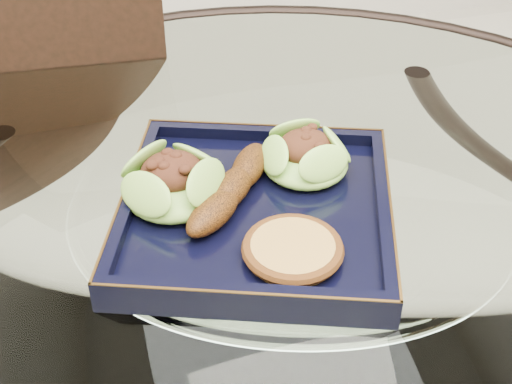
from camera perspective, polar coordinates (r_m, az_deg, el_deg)
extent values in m
cylinder|color=white|center=(0.73, 2.70, -3.63)|extent=(1.10, 1.10, 0.01)
torus|color=black|center=(0.73, 2.70, -3.63)|extent=(1.13, 1.13, 0.02)
cylinder|color=black|center=(1.26, 10.36, -6.16)|extent=(0.04, 0.04, 0.75)
cylinder|color=black|center=(1.17, -15.75, -11.31)|extent=(0.04, 0.04, 0.75)
cube|color=black|center=(1.14, -14.10, -9.71)|extent=(0.41, 0.41, 0.04)
cube|color=black|center=(1.12, -15.96, 5.18)|extent=(0.36, 0.06, 0.41)
cylinder|color=black|center=(1.43, -19.30, -11.62)|extent=(0.03, 0.03, 0.40)
cylinder|color=black|center=(1.40, -6.12, -10.24)|extent=(0.03, 0.03, 0.40)
cube|color=black|center=(0.73, 0.00, -1.87)|extent=(0.35, 0.35, 0.02)
ellipsoid|color=#67A630|center=(0.73, -6.62, 0.56)|extent=(0.13, 0.13, 0.04)
ellipsoid|color=#77B033|center=(0.76, 3.97, 2.72)|extent=(0.12, 0.12, 0.03)
ellipsoid|color=#5A2B09|center=(0.72, -1.95, 0.30)|extent=(0.13, 0.14, 0.03)
cylinder|color=gold|center=(0.66, 2.95, -4.70)|extent=(0.10, 0.10, 0.02)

